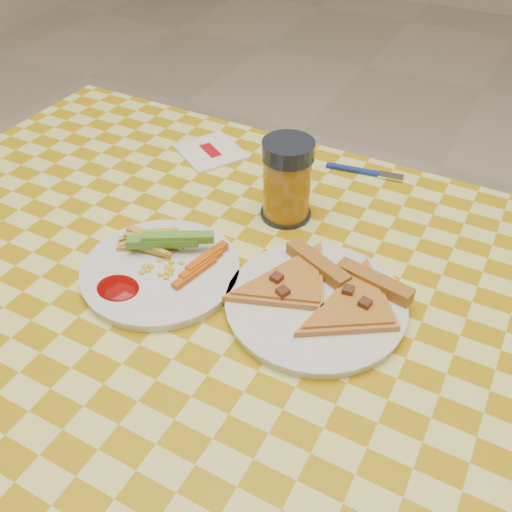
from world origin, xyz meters
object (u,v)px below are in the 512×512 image
object	(u,v)px
plate_right	(315,305)
plate_left	(161,272)
table	(231,326)
drink_glass	(287,181)

from	to	relation	value
plate_right	plate_left	bearing A→B (deg)	-168.65
table	plate_right	bearing A→B (deg)	12.26
table	plate_left	distance (m)	0.13
table	plate_left	size ratio (longest dim) A/B	5.69
plate_right	drink_glass	world-z (taller)	drink_glass
table	drink_glass	size ratio (longest dim) A/B	9.46
table	plate_right	world-z (taller)	plate_right
plate_left	plate_right	xyz separation A→B (m)	(0.22, 0.05, 0.00)
plate_right	table	bearing A→B (deg)	-167.74
plate_right	drink_glass	bearing A→B (deg)	126.87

